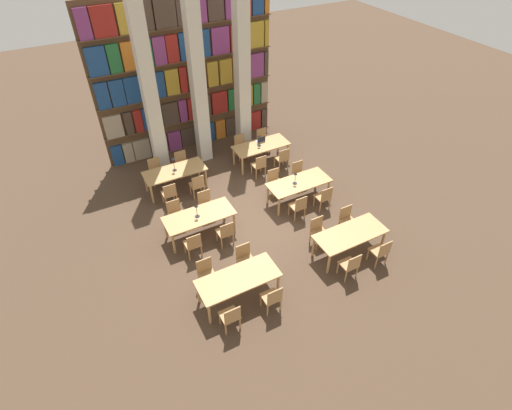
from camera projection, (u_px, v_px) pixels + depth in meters
The scene contains 40 objects.
ground_plane at pixel (252, 217), 12.38m from camera, with size 40.00×40.00×0.00m, color #4C3828.
bookshelf_bank at pixel (187, 77), 13.90m from camera, with size 6.47×0.35×5.50m.
pillar_left at pixel (149, 90), 12.44m from camera, with size 0.45×0.45×6.00m.
pillar_center at pixel (198, 80), 13.03m from camera, with size 0.45×0.45×6.00m.
pillar_right at pixel (242, 71), 13.61m from camera, with size 0.45×0.45×6.00m.
reading_table_0 at pixel (238, 280), 9.64m from camera, with size 2.01×0.86×0.75m.
chair_0 at pixel (231, 316), 9.08m from camera, with size 0.42×0.40×0.87m.
chair_1 at pixel (206, 273), 10.05m from camera, with size 0.42×0.40×0.87m.
chair_2 at pixel (272, 298), 9.48m from camera, with size 0.42×0.40×0.87m.
chair_3 at pixel (245, 258), 10.44m from camera, with size 0.42×0.40×0.87m.
reading_table_1 at pixel (350, 235), 10.81m from camera, with size 2.01×0.86×0.75m.
chair_4 at pixel (350, 265), 10.27m from camera, with size 0.42×0.40×0.87m.
chair_5 at pixel (318, 231), 11.24m from camera, with size 0.42×0.40×0.87m.
chair_6 at pixel (381, 251), 10.63m from camera, with size 0.42×0.40×0.87m.
chair_7 at pixel (347, 219), 11.60m from camera, with size 0.42×0.40×0.87m.
reading_table_2 at pixel (199, 217), 11.37m from camera, with size 2.01×0.86×0.75m.
chair_8 at pixel (193, 244), 10.84m from camera, with size 0.42×0.40×0.87m.
chair_9 at pixel (176, 213), 11.81m from camera, with size 0.42×0.40×0.87m.
chair_10 at pixel (226, 232), 11.19m from camera, with size 0.42×0.40×0.87m.
chair_11 at pixel (206, 203), 12.15m from camera, with size 0.42×0.40×0.87m.
desk_lamp_0 at pixel (196, 209), 11.09m from camera, with size 0.14×0.14×0.44m.
reading_table_3 at pixel (299, 184), 12.58m from camera, with size 2.01×0.86×0.75m.
chair_12 at pixel (298, 206), 12.05m from camera, with size 0.42×0.40×0.87m.
chair_13 at pixel (275, 181), 13.02m from camera, with size 0.42×0.40×0.87m.
chair_14 at pixel (324, 197), 12.39m from camera, with size 0.42×0.40×0.87m.
chair_15 at pixel (299, 173), 13.36m from camera, with size 0.42×0.40×0.87m.
desk_lamp_1 at pixel (295, 176), 12.28m from camera, with size 0.14×0.14×0.42m.
reading_table_4 at pixel (175, 173), 13.05m from camera, with size 2.01×0.86×0.75m.
chair_16 at pixel (169, 193), 12.53m from camera, with size 0.42×0.40×0.87m.
chair_17 at pixel (156, 170), 13.50m from camera, with size 0.42×0.40×0.87m.
chair_18 at pixel (197, 185), 12.87m from camera, with size 0.42×0.40×0.87m.
chair_19 at pixel (182, 163), 13.83m from camera, with size 0.42×0.40×0.87m.
desk_lamp_2 at pixel (173, 162), 12.79m from camera, with size 0.14×0.14×0.50m.
reading_table_5 at pixel (261, 147), 14.25m from camera, with size 2.01×0.86×0.75m.
chair_20 at pixel (259, 165), 13.73m from camera, with size 0.42×0.40×0.87m.
chair_21 at pixel (241, 146), 14.70m from camera, with size 0.42×0.40×0.87m.
chair_22 at pixel (282, 158), 14.07m from camera, with size 0.42×0.40×0.87m.
chair_23 at pixel (263, 139), 15.03m from camera, with size 0.42×0.40×0.87m.
desk_lamp_3 at pixel (259, 139), 13.98m from camera, with size 0.14×0.14×0.44m.
laptop at pixel (260, 140), 14.37m from camera, with size 0.32×0.22×0.21m.
Camera 1 is at (-4.23, -8.20, 8.27)m, focal length 28.00 mm.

